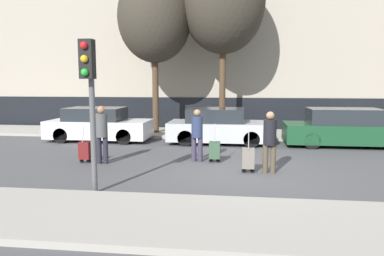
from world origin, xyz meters
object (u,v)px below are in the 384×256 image
at_px(parked_car_1, 218,127).
at_px(traffic_light, 89,85).
at_px(parked_car_2, 347,129).
at_px(trolley_center, 215,150).
at_px(parked_car_0, 99,125).
at_px(pedestrian_center, 197,132).
at_px(bare_tree_down_street, 223,3).
at_px(pedestrian_right, 270,139).
at_px(bare_tree_near_crossing, 155,18).
at_px(parked_bicycle, 213,123).
at_px(trolley_right, 248,158).
at_px(trolley_left, 85,151).
at_px(pedestrian_left, 102,131).

xyz_separation_m(parked_car_1, traffic_light, (-2.28, -7.10, 1.70)).
bearing_deg(parked_car_2, parked_car_1, 179.29).
bearing_deg(trolley_center, parked_car_1, 91.58).
height_order(parked_car_0, pedestrian_center, pedestrian_center).
bearing_deg(bare_tree_down_street, parked_car_0, -156.01).
distance_m(pedestrian_right, bare_tree_near_crossing, 9.14).
bearing_deg(parked_bicycle, bare_tree_near_crossing, -165.03).
xyz_separation_m(pedestrian_right, bare_tree_near_crossing, (-4.58, 6.65, 4.27)).
distance_m(trolley_right, bare_tree_down_street, 8.87).
height_order(pedestrian_right, trolley_right, pedestrian_right).
height_order(trolley_left, bare_tree_down_street, bare_tree_down_street).
height_order(pedestrian_center, parked_bicycle, pedestrian_center).
height_order(parked_car_1, pedestrian_right, pedestrian_right).
xyz_separation_m(trolley_center, parked_bicycle, (-0.50, 6.22, 0.12)).
height_order(parked_car_1, traffic_light, traffic_light).
bearing_deg(trolley_center, parked_bicycle, 94.56).
distance_m(parked_bicycle, bare_tree_down_street, 5.36).
bearing_deg(trolley_center, parked_car_2, 36.65).
relative_size(parked_car_0, parked_bicycle, 2.33).
bearing_deg(traffic_light, trolley_left, 115.98).
height_order(pedestrian_center, bare_tree_down_street, bare_tree_down_street).
relative_size(parked_car_0, bare_tree_near_crossing, 0.58).
xyz_separation_m(pedestrian_left, pedestrian_center, (2.74, 0.67, -0.08)).
bearing_deg(parked_car_2, parked_car_0, 179.54).
relative_size(parked_car_0, pedestrian_center, 2.60).
xyz_separation_m(trolley_left, bare_tree_down_street, (3.76, 6.34, 5.44)).
bearing_deg(pedestrian_right, trolley_center, 140.01).
bearing_deg(bare_tree_near_crossing, pedestrian_center, -65.18).
bearing_deg(traffic_light, pedestrian_left, 106.93).
relative_size(trolley_right, traffic_light, 0.37).
distance_m(parked_car_1, parked_bicycle, 2.68).
relative_size(pedestrian_left, traffic_light, 0.52).
xyz_separation_m(pedestrian_center, trolley_center, (0.54, -0.10, -0.52)).
bearing_deg(traffic_light, trolley_right, 35.27).
height_order(trolley_left, pedestrian_center, pedestrian_center).
relative_size(bare_tree_near_crossing, bare_tree_down_street, 0.89).
relative_size(trolley_left, bare_tree_down_street, 0.15).
distance_m(parked_car_1, bare_tree_down_street, 5.62).
bearing_deg(pedestrian_center, traffic_light, 73.36).
bearing_deg(trolley_right, pedestrian_left, 172.19).
relative_size(pedestrian_center, trolley_center, 1.35).
distance_m(parked_car_2, traffic_light, 10.13).
bearing_deg(parked_car_0, pedestrian_center, -38.03).
bearing_deg(trolley_center, trolley_right, -49.88).
bearing_deg(parked_car_1, pedestrian_center, -97.26).
bearing_deg(trolley_left, parked_car_0, 105.88).
distance_m(pedestrian_right, bare_tree_down_street, 8.61).
bearing_deg(parked_car_1, trolley_right, -77.23).
bearing_deg(pedestrian_center, trolley_left, 21.45).
distance_m(pedestrian_left, trolley_right, 4.33).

